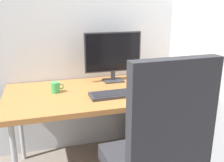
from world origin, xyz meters
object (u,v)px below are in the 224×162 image
at_px(monitor, 113,54).
at_px(notebook, 184,89).
at_px(keyboard, 118,94).
at_px(pen_holder, 159,72).
at_px(mouse, 154,90).
at_px(filing_cabinet, 158,129).
at_px(coffee_mug, 55,87).
at_px(office_chair, 157,152).

distance_m(monitor, notebook, 0.69).
height_order(keyboard, pen_holder, pen_holder).
height_order(monitor, keyboard, monitor).
distance_m(mouse, pen_holder, 0.48).
xyz_separation_m(monitor, pen_holder, (0.48, 0.03, -0.21)).
xyz_separation_m(filing_cabinet, monitor, (-0.36, 0.26, 0.67)).
height_order(filing_cabinet, coffee_mug, coffee_mug).
relative_size(keyboard, pen_holder, 2.57).
xyz_separation_m(pen_holder, notebook, (0.01, -0.45, -0.04)).
relative_size(pen_holder, notebook, 1.20).
height_order(monitor, pen_holder, monitor).
bearing_deg(office_chair, coffee_mug, 118.92).
bearing_deg(filing_cabinet, notebook, -50.90).
xyz_separation_m(filing_cabinet, mouse, (-0.11, -0.12, 0.43)).
xyz_separation_m(keyboard, notebook, (0.56, -0.03, -0.00)).
bearing_deg(notebook, mouse, 176.16).
bearing_deg(office_chair, keyboard, 91.73).
xyz_separation_m(monitor, mouse, (0.24, -0.38, -0.24)).
distance_m(keyboard, mouse, 0.32).
bearing_deg(filing_cabinet, monitor, 144.23).
distance_m(office_chair, mouse, 0.75).
bearing_deg(notebook, pen_holder, 96.85).
bearing_deg(keyboard, pen_holder, 37.00).
xyz_separation_m(mouse, coffee_mug, (-0.78, 0.20, 0.03)).
relative_size(mouse, notebook, 0.63).
relative_size(filing_cabinet, pen_holder, 3.49).
height_order(office_chair, filing_cabinet, office_chair).
xyz_separation_m(mouse, pen_holder, (0.24, 0.41, 0.03)).
height_order(notebook, coffee_mug, coffee_mug).
bearing_deg(pen_holder, monitor, -176.25).
bearing_deg(mouse, pen_holder, 67.94).
distance_m(office_chair, notebook, 0.84).
distance_m(monitor, mouse, 0.51).
relative_size(pen_holder, coffee_mug, 1.59).
bearing_deg(filing_cabinet, keyboard, -163.22).
height_order(mouse, pen_holder, pen_holder).
bearing_deg(office_chair, filing_cabinet, 62.88).
xyz_separation_m(monitor, coffee_mug, (-0.54, -0.18, -0.21)).
relative_size(filing_cabinet, keyboard, 1.36).
relative_size(office_chair, monitor, 2.25).
bearing_deg(keyboard, office_chair, -88.27).
bearing_deg(monitor, pen_holder, 3.75).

